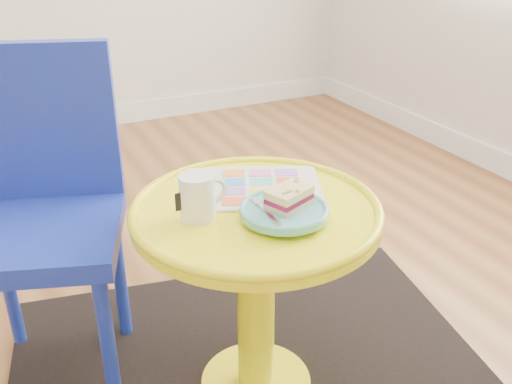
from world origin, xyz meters
name	(u,v)px	position (x,y,z in m)	size (l,w,h in m)	color
floor	(121,349)	(0.00, 0.00, 0.00)	(4.00, 4.00, 0.00)	brown
side_table	(256,264)	(0.29, -0.31, 0.39)	(0.58, 0.58, 0.55)	yellow
chair	(41,201)	(-0.14, 0.03, 0.51)	(0.50, 0.50, 0.88)	#182A9C
newspaper	(261,187)	(0.35, -0.22, 0.55)	(0.29, 0.25, 0.01)	silver
mug	(198,195)	(0.16, -0.30, 0.60)	(0.11, 0.08, 0.10)	white
plate	(284,212)	(0.32, -0.39, 0.57)	(0.19, 0.19, 0.02)	#52A8AF
cake_slice	(289,197)	(0.34, -0.38, 0.60)	(0.12, 0.10, 0.04)	#D3BC8C
fork	(265,211)	(0.28, -0.38, 0.58)	(0.03, 0.14, 0.00)	silver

